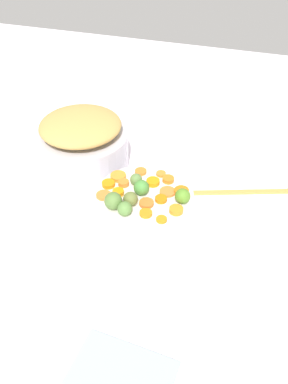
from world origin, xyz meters
TOP-DOWN VIEW (x-y plane):
  - tabletop at (0.00, 0.00)m, footprint 2.40×2.40m
  - serving_bowl_carrots at (0.01, -0.00)m, footprint 0.24×0.24m
  - metal_pot at (-0.23, 0.16)m, footprint 0.26×0.26m
  - stuffing_mound at (-0.23, 0.16)m, footprint 0.23×0.23m
  - carrot_slice_0 at (0.07, -0.08)m, footprint 0.03×0.03m
  - carrot_slice_1 at (-0.03, 0.08)m, footprint 0.04×0.04m
  - carrot_slice_2 at (0.05, 0.07)m, footprint 0.03×0.03m
  - carrot_slice_3 at (0.02, -0.03)m, footprint 0.04×0.04m
  - carrot_slice_4 at (0.05, -0.01)m, footprint 0.03×0.03m
  - carrot_slice_5 at (0.02, 0.05)m, footprint 0.04×0.04m
  - carrot_slice_6 at (0.02, 0.09)m, footprint 0.03×0.03m
  - carrot_slice_7 at (0.03, -0.07)m, footprint 0.03×0.03m
  - carrot_slice_8 at (-0.08, -0.04)m, footprint 0.05×0.05m
  - carrot_slice_9 at (0.10, -0.04)m, footprint 0.04×0.04m
  - carrot_slice_10 at (-0.07, 0.04)m, footprint 0.05×0.05m
  - carrot_slice_11 at (-0.05, 0.02)m, footprint 0.04×0.04m
  - carrot_slice_12 at (0.09, 0.03)m, footprint 0.04×0.04m
  - carrot_slice_13 at (-0.05, -0.02)m, footprint 0.04×0.04m
  - carrot_slice_14 at (-0.09, 0.01)m, footprint 0.04×0.04m
  - carrot_slice_15 at (0.06, 0.02)m, footprint 0.06×0.06m
  - brussels_sprout_0 at (-0.05, -0.07)m, footprint 0.04×0.04m
  - brussels_sprout_1 at (0.00, -0.00)m, footprint 0.04×0.04m
  - brussels_sprout_2 at (-0.02, 0.03)m, footprint 0.03×0.03m
  - brussels_sprout_3 at (0.10, 0.00)m, footprint 0.04×0.04m
  - brussels_sprout_4 at (-0.01, -0.08)m, footprint 0.03×0.03m
  - brussels_sprout_5 at (-0.01, -0.05)m, footprint 0.03×0.03m
  - wooden_spoon at (0.31, 0.20)m, footprint 0.32×0.14m
  - dish_towel at (0.09, -0.41)m, footprint 0.19×0.15m

SIDE VIEW (x-z plane):
  - tabletop at x=0.00m, z-range 0.00..0.02m
  - dish_towel at x=0.09m, z-range 0.02..0.03m
  - wooden_spoon at x=0.31m, z-range 0.02..0.03m
  - serving_bowl_carrots at x=0.01m, z-range 0.02..0.10m
  - metal_pot at x=-0.23m, z-range 0.02..0.12m
  - carrot_slice_15 at x=0.06m, z-range 0.10..0.10m
  - carrot_slice_0 at x=0.07m, z-range 0.10..0.10m
  - carrot_slice_8 at x=-0.08m, z-range 0.10..0.10m
  - carrot_slice_6 at x=0.02m, z-range 0.10..0.10m
  - carrot_slice_1 at x=-0.03m, z-range 0.10..0.10m
  - carrot_slice_7 at x=0.03m, z-range 0.10..0.10m
  - carrot_slice_3 at x=0.02m, z-range 0.10..0.10m
  - carrot_slice_4 at x=0.05m, z-range 0.10..0.10m
  - carrot_slice_14 at x=-0.09m, z-range 0.10..0.11m
  - carrot_slice_10 at x=-0.07m, z-range 0.10..0.11m
  - carrot_slice_2 at x=0.05m, z-range 0.10..0.11m
  - carrot_slice_9 at x=0.10m, z-range 0.10..0.11m
  - carrot_slice_12 at x=0.09m, z-range 0.10..0.11m
  - carrot_slice_5 at x=0.02m, z-range 0.10..0.11m
  - carrot_slice_11 at x=-0.05m, z-range 0.10..0.11m
  - carrot_slice_13 at x=-0.05m, z-range 0.10..0.11m
  - brussels_sprout_2 at x=-0.02m, z-range 0.10..0.13m
  - brussels_sprout_4 at x=-0.01m, z-range 0.10..0.13m
  - brussels_sprout_5 at x=-0.01m, z-range 0.10..0.13m
  - brussels_sprout_3 at x=0.10m, z-range 0.10..0.13m
  - brussels_sprout_1 at x=0.00m, z-range 0.10..0.13m
  - brussels_sprout_0 at x=-0.05m, z-range 0.10..0.14m
  - stuffing_mound at x=-0.23m, z-range 0.12..0.18m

